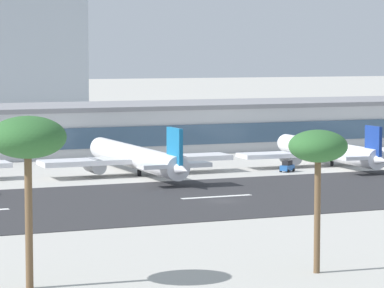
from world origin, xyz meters
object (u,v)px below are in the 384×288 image
at_px(palm_tree_0, 318,149).
at_px(palm_tree_2, 28,140).
at_px(airliner_navy_tail_gate_2, 332,152).
at_px(service_baggage_tug_1, 287,166).
at_px(terminal_building, 155,127).
at_px(airliner_blue_tail_gate_1, 139,158).

relative_size(palm_tree_0, palm_tree_2, 0.89).
height_order(airliner_navy_tail_gate_2, service_baggage_tug_1, airliner_navy_tail_gate_2).
xyz_separation_m(terminal_building, airliner_navy_tail_gate_2, (20.67, -46.18, -2.57)).
distance_m(airliner_navy_tail_gate_2, service_baggage_tug_1, 14.19).
xyz_separation_m(airliner_navy_tail_gate_2, palm_tree_0, (-52.91, -87.63, 10.05)).
height_order(terminal_building, airliner_blue_tail_gate_1, terminal_building).
height_order(terminal_building, palm_tree_0, palm_tree_0).
xyz_separation_m(airliner_blue_tail_gate_1, palm_tree_0, (-11.59, -87.25, 9.74)).
bearing_deg(airliner_blue_tail_gate_1, airliner_navy_tail_gate_2, -89.91).
distance_m(terminal_building, palm_tree_2, 143.53).
xyz_separation_m(airliner_navy_tail_gate_2, service_baggage_tug_1, (-12.95, -5.49, -1.87)).
distance_m(airliner_blue_tail_gate_1, service_baggage_tug_1, 28.91).
relative_size(airliner_navy_tail_gate_2, palm_tree_2, 2.61).
bearing_deg(terminal_building, airliner_blue_tail_gate_1, -113.91).
relative_size(airliner_blue_tail_gate_1, palm_tree_0, 3.24).
bearing_deg(palm_tree_2, airliner_blue_tail_gate_1, 63.71).
bearing_deg(palm_tree_0, service_baggage_tug_1, 64.06).
bearing_deg(service_baggage_tug_1, palm_tree_0, -150.60).
bearing_deg(palm_tree_2, terminal_building, 64.56).
bearing_deg(terminal_building, palm_tree_0, -103.54).
relative_size(service_baggage_tug_1, palm_tree_2, 0.21).
height_order(airliner_navy_tail_gate_2, palm_tree_0, palm_tree_0).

